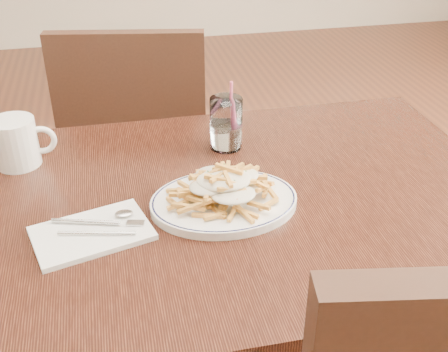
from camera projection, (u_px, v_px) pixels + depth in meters
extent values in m
cube|color=black|center=(224.00, 204.00, 1.16)|extent=(1.20, 0.80, 0.04)
cylinder|color=black|center=(3.00, 272.00, 1.55)|extent=(0.05, 0.05, 0.71)
cylinder|color=black|center=(372.00, 222.00, 1.75)|extent=(0.05, 0.05, 0.71)
cube|color=black|center=(143.00, 158.00, 1.92)|extent=(0.50, 0.50, 0.04)
cube|color=black|center=(131.00, 113.00, 1.62)|extent=(0.43, 0.12, 0.47)
cylinder|color=black|center=(199.00, 185.00, 2.20)|extent=(0.04, 0.04, 0.42)
cylinder|color=black|center=(104.00, 187.00, 2.19)|extent=(0.04, 0.04, 0.42)
cylinder|color=black|center=(199.00, 244.00, 1.89)|extent=(0.04, 0.04, 0.42)
cylinder|color=black|center=(88.00, 246.00, 1.87)|extent=(0.04, 0.04, 0.42)
torus|color=black|center=(224.00, 200.00, 1.11)|extent=(0.33, 0.33, 0.01)
ellipsoid|color=#EEE5CD|center=(224.00, 178.00, 1.09)|extent=(0.16, 0.13, 0.02)
cube|color=white|center=(92.00, 233.00, 1.03)|extent=(0.24, 0.19, 0.01)
cylinder|color=white|center=(226.00, 123.00, 1.30)|extent=(0.08, 0.08, 0.12)
cylinder|color=white|center=(226.00, 135.00, 1.32)|extent=(0.07, 0.07, 0.06)
cylinder|color=#E95885|center=(231.00, 112.00, 1.30)|extent=(0.01, 0.04, 0.16)
cylinder|color=white|center=(15.00, 142.00, 1.24)|extent=(0.10, 0.10, 0.11)
torus|color=white|center=(41.00, 140.00, 1.25)|extent=(0.07, 0.01, 0.07)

